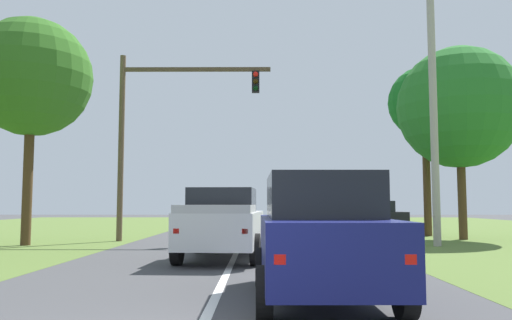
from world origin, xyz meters
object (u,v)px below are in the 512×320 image
object	(u,v)px
extra_tree_2	(425,103)
crossing_suv_far	(362,217)
pickup_truck_lead	(223,223)
oak_tree_right	(459,108)
traffic_light	(159,119)
extra_tree_1	(32,78)
keep_moving_sign	(378,199)
utility_pole_right	(434,113)
red_suv_near	(320,234)

from	to	relation	value
extra_tree_2	crossing_suv_far	bearing A→B (deg)	168.26
pickup_truck_lead	oak_tree_right	bearing A→B (deg)	39.12
traffic_light	pickup_truck_lead	bearing A→B (deg)	-65.21
oak_tree_right	extra_tree_1	distance (m)	17.82
pickup_truck_lead	keep_moving_sign	world-z (taller)	keep_moving_sign
traffic_light	oak_tree_right	world-z (taller)	oak_tree_right
oak_tree_right	utility_pole_right	bearing A→B (deg)	-123.57
keep_moving_sign	crossing_suv_far	bearing A→B (deg)	86.87
pickup_truck_lead	extra_tree_1	xyz separation A→B (m)	(-7.68, 4.78, 5.34)
keep_moving_sign	pickup_truck_lead	bearing A→B (deg)	-131.34
crossing_suv_far	utility_pole_right	bearing A→B (deg)	-78.05
red_suv_near	extra_tree_2	size ratio (longest dim) A/B	0.54
oak_tree_right	crossing_suv_far	size ratio (longest dim) A/B	1.96
utility_pole_right	extra_tree_1	world-z (taller)	utility_pole_right
pickup_truck_lead	extra_tree_2	distance (m)	14.90
traffic_light	crossing_suv_far	size ratio (longest dim) A/B	1.81
crossing_suv_far	red_suv_near	bearing A→B (deg)	-103.48
pickup_truck_lead	extra_tree_2	bearing A→B (deg)	48.88
extra_tree_1	crossing_suv_far	bearing A→B (deg)	24.59
traffic_light	utility_pole_right	world-z (taller)	utility_pole_right
utility_pole_right	crossing_suv_far	bearing A→B (deg)	101.95
pickup_truck_lead	traffic_light	world-z (taller)	traffic_light
oak_tree_right	red_suv_near	bearing A→B (deg)	-119.22
pickup_truck_lead	utility_pole_right	xyz separation A→B (m)	(7.49, 4.46, 3.90)
oak_tree_right	extra_tree_1	size ratio (longest dim) A/B	0.98
traffic_light	oak_tree_right	xyz separation A→B (m)	(13.06, 1.01, 0.69)
keep_moving_sign	extra_tree_2	bearing A→B (deg)	49.26
red_suv_near	extra_tree_2	distance (m)	18.75
pickup_truck_lead	extra_tree_2	size ratio (longest dim) A/B	0.62
keep_moving_sign	utility_pole_right	world-z (taller)	utility_pole_right
utility_pole_right	extra_tree_1	xyz separation A→B (m)	(-15.17, 0.31, 1.44)
traffic_light	extra_tree_1	distance (m)	5.13
keep_moving_sign	extra_tree_2	xyz separation A→B (m)	(3.28, 3.81, 4.73)
pickup_truck_lead	traffic_light	distance (m)	8.71
oak_tree_right	extra_tree_1	bearing A→B (deg)	-169.59
red_suv_near	extra_tree_1	distance (m)	15.44
red_suv_near	pickup_truck_lead	distance (m)	6.35
keep_moving_sign	utility_pole_right	distance (m)	4.19
keep_moving_sign	crossing_suv_far	size ratio (longest dim) A/B	0.63
oak_tree_right	keep_moving_sign	bearing A→B (deg)	-161.27
red_suv_near	crossing_suv_far	distance (m)	17.59
traffic_light	crossing_suv_far	bearing A→B (deg)	23.74
traffic_light	extra_tree_1	xyz separation A→B (m)	(-4.46, -2.21, 1.26)
crossing_suv_far	extra_tree_1	xyz separation A→B (m)	(-13.77, -6.30, 5.45)
traffic_light	crossing_suv_far	xyz separation A→B (m)	(9.31, 4.10, -4.19)
extra_tree_1	utility_pole_right	bearing A→B (deg)	-1.19
oak_tree_right	utility_pole_right	distance (m)	4.33
pickup_truck_lead	utility_pole_right	distance (m)	9.55
red_suv_near	pickup_truck_lead	xyz separation A→B (m)	(-1.99, 6.03, -0.04)
traffic_light	keep_moving_sign	size ratio (longest dim) A/B	2.90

